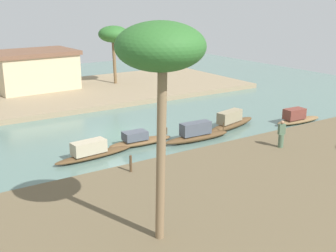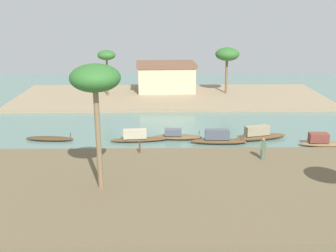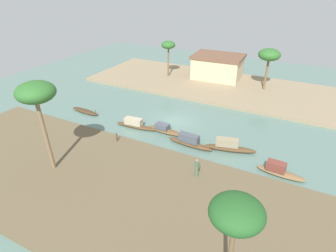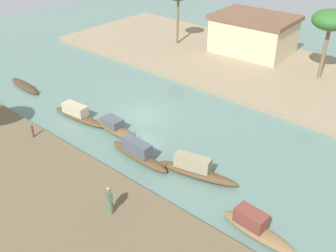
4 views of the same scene
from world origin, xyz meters
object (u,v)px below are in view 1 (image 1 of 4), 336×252
object	(u,v)px
person_on_near_bank	(281,135)
riverside_building	(34,70)
sampan_midstream	(297,118)
palm_tree_left_near	(160,51)
sampan_with_tall_canopy	(92,152)
mooring_post	(131,164)
sampan_near_left_bank	(231,122)
sampan_open_hull	(196,134)
sampan_with_red_awning	(139,140)
palm_tree_right_tall	(113,35)

from	to	relation	value
person_on_near_bank	riverside_building	xyz separation A→B (m)	(-7.25, 26.41, 1.17)
sampan_midstream	riverside_building	distance (m)	26.12
palm_tree_left_near	sampan_with_tall_canopy	bearing A→B (deg)	80.38
mooring_post	palm_tree_left_near	distance (m)	9.71
sampan_near_left_bank	sampan_open_hull	world-z (taller)	sampan_near_left_bank
sampan_midstream	palm_tree_left_near	world-z (taller)	palm_tree_left_near
mooring_post	person_on_near_bank	bearing A→B (deg)	-9.35
sampan_with_tall_canopy	palm_tree_left_near	size ratio (longest dim) A/B	0.64
mooring_post	palm_tree_left_near	xyz separation A→B (m)	(-2.26, -6.61, 6.74)
sampan_near_left_bank	mooring_post	bearing A→B (deg)	-172.50
sampan_near_left_bank	sampan_with_red_awning	xyz separation A→B (m)	(-7.63, 0.40, -0.16)
sampan_midstream	palm_tree_left_near	xyz separation A→B (m)	(-18.25, -9.17, 7.21)
sampan_with_tall_canopy	palm_tree_left_near	bearing A→B (deg)	-104.64
mooring_post	palm_tree_left_near	size ratio (longest dim) A/B	0.11
sampan_near_left_bank	sampan_midstream	xyz separation A→B (m)	(5.19, -1.74, -0.08)
mooring_post	sampan_near_left_bank	bearing A→B (deg)	21.73
sampan_open_hull	person_on_near_bank	bearing A→B (deg)	-57.30
riverside_building	sampan_open_hull	bearing A→B (deg)	-81.45
riverside_building	sampan_near_left_bank	bearing A→B (deg)	-70.89
sampan_midstream	sampan_with_tall_canopy	world-z (taller)	sampan_midstream
person_on_near_bank	sampan_open_hull	bearing A→B (deg)	-44.28
sampan_near_left_bank	person_on_near_bank	world-z (taller)	person_on_near_bank
sampan_with_red_awning	sampan_midstream	bearing A→B (deg)	-6.73
person_on_near_bank	palm_tree_left_near	xyz separation A→B (m)	(-11.96, -5.01, 6.41)
sampan_near_left_bank	sampan_with_red_awning	distance (m)	7.64
sampan_open_hull	palm_tree_right_tall	distance (m)	20.73
sampan_near_left_bank	person_on_near_bank	distance (m)	6.05
sampan_with_tall_canopy	mooring_post	distance (m)	4.16
sampan_near_left_bank	sampan_with_red_awning	size ratio (longest dim) A/B	1.17
sampan_open_hull	riverside_building	world-z (taller)	riverside_building
sampan_with_red_awning	riverside_building	world-z (taller)	riverside_building
sampan_with_tall_canopy	palm_tree_right_tall	size ratio (longest dim) A/B	0.86
mooring_post	sampan_with_red_awning	bearing A→B (deg)	55.95
palm_tree_right_tall	riverside_building	xyz separation A→B (m)	(-8.15, 1.73, -3.20)
sampan_open_hull	sampan_with_red_awning	xyz separation A→B (m)	(-3.69, 1.37, -0.14)
sampan_with_tall_canopy	palm_tree_left_near	world-z (taller)	palm_tree_left_near
sampan_with_red_awning	riverside_building	size ratio (longest dim) A/B	0.55
sampan_open_hull	person_on_near_bank	distance (m)	5.73
sampan_near_left_bank	riverside_building	bearing A→B (deg)	97.95
sampan_with_red_awning	sampan_with_tall_canopy	bearing A→B (deg)	-167.91
sampan_open_hull	palm_tree_right_tall	xyz separation A→B (m)	(3.73, 19.75, 5.10)
sampan_near_left_bank	palm_tree_left_near	size ratio (longest dim) A/B	0.65
sampan_near_left_bank	sampan_midstream	bearing A→B (deg)	-32.81
palm_tree_left_near	mooring_post	bearing A→B (deg)	71.15
sampan_near_left_bank	person_on_near_bank	bearing A→B (deg)	-114.84
sampan_near_left_bank	riverside_building	distance (m)	22.22
person_on_near_bank	mooring_post	xyz separation A→B (m)	(-9.70, 1.60, -0.33)
sampan_with_red_awning	riverside_building	bearing A→B (deg)	94.84
sampan_midstream	sampan_open_hull	xyz separation A→B (m)	(-9.13, 0.77, 0.06)
person_on_near_bank	mooring_post	world-z (taller)	person_on_near_bank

